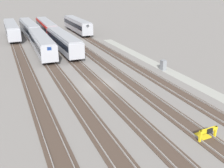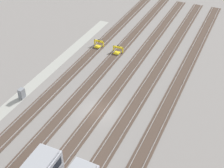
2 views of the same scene
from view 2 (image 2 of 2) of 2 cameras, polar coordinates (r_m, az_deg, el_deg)
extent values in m
plane|color=gray|center=(44.48, -2.49, -5.02)|extent=(400.00, 400.00, 0.00)
cube|color=#9E9E93|center=(50.21, -15.10, -0.90)|extent=(54.00, 2.00, 0.01)
cube|color=#47382D|center=(48.15, -11.53, -2.06)|extent=(90.00, 2.23, 0.06)
cube|color=gray|center=(47.73, -10.84, -2.19)|extent=(90.00, 0.07, 0.15)
cube|color=gray|center=(48.46, -12.24, -1.73)|extent=(90.00, 0.07, 0.15)
cube|color=#47382D|center=(46.15, -7.20, -3.48)|extent=(90.00, 2.23, 0.06)
cube|color=gray|center=(45.77, -6.44, -3.62)|extent=(90.00, 0.07, 0.15)
cube|color=gray|center=(46.40, -7.97, -3.13)|extent=(90.00, 0.07, 0.15)
cube|color=#47382D|center=(44.46, -2.49, -4.99)|extent=(90.00, 2.24, 0.06)
cube|color=gray|center=(44.14, -1.66, -5.15)|extent=(90.00, 0.07, 0.15)
cube|color=gray|center=(44.65, -3.32, -4.62)|extent=(90.00, 0.07, 0.15)
cube|color=#47382D|center=(43.13, 2.57, -6.57)|extent=(90.00, 2.23, 0.06)
cube|color=gray|center=(42.87, 3.46, -6.74)|extent=(90.00, 0.07, 0.15)
cube|color=gray|center=(43.26, 1.69, -6.20)|extent=(90.00, 0.07, 0.15)
cube|color=#47382D|center=(42.18, 7.93, -8.18)|extent=(90.00, 2.23, 0.06)
cube|color=gray|center=(41.99, 8.88, -8.35)|extent=(90.00, 0.07, 0.15)
cube|color=gray|center=(42.24, 7.02, -7.80)|extent=(90.00, 0.07, 0.15)
cube|color=blue|center=(34.13, -4.46, -14.29)|extent=(0.09, 0.70, 0.56)
cube|color=blue|center=(35.93, -11.02, -11.68)|extent=(0.09, 0.70, 0.56)
cube|color=yellow|center=(59.30, -1.62, 7.29)|extent=(0.18, 0.18, 1.15)
cube|color=yellow|center=(60.03, -3.17, 7.64)|extent=(0.18, 0.18, 1.15)
cube|color=yellow|center=(59.46, -2.41, 7.82)|extent=(0.25, 2.00, 0.30)
cube|color=yellow|center=(59.47, -2.63, 6.82)|extent=(1.10, 1.08, 0.18)
cube|color=black|center=(59.60, -2.33, 7.90)|extent=(0.12, 0.60, 0.44)
cube|color=yellow|center=(57.33, 1.97, 6.18)|extent=(0.19, 0.19, 1.15)
cube|color=yellow|center=(57.89, 0.29, 6.53)|extent=(0.19, 0.19, 1.15)
cube|color=yellow|center=(57.39, 1.13, 6.72)|extent=(0.34, 2.01, 0.30)
cube|color=yellow|center=(57.41, 0.92, 5.68)|extent=(1.15, 1.13, 0.18)
cube|color=black|center=(57.54, 1.20, 6.81)|extent=(0.15, 0.61, 0.44)
cube|color=gray|center=(48.23, -16.18, -1.67)|extent=(0.90, 0.70, 1.60)
cube|color=#333338|center=(48.29, -16.56, -1.33)|extent=(0.70, 0.04, 0.36)
camera|label=1|loc=(62.90, 21.52, 19.23)|focal=42.00mm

